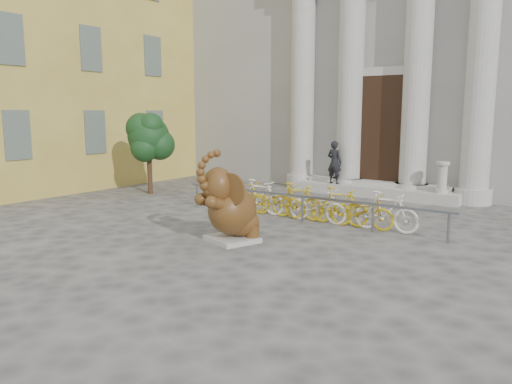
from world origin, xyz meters
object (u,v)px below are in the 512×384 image
Objects in this scene: elephant_statue at (231,208)px; tree at (149,138)px; bike_rack at (307,202)px; pedestrian at (334,162)px.

tree is at bearing 170.46° from elephant_statue.
elephant_statue is 3.00m from bike_rack.
pedestrian is at bearing 118.04° from elephant_statue.
bike_rack is 5.14× the size of pedestrian.
pedestrian reaches higher than bike_rack.
tree reaches higher than bike_rack.
elephant_statue reaches higher than bike_rack.
pedestrian is (-1.15, 7.54, 0.37)m from elephant_statue.
bike_rack is 2.75× the size of tree.
tree is at bearing 174.69° from bike_rack.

